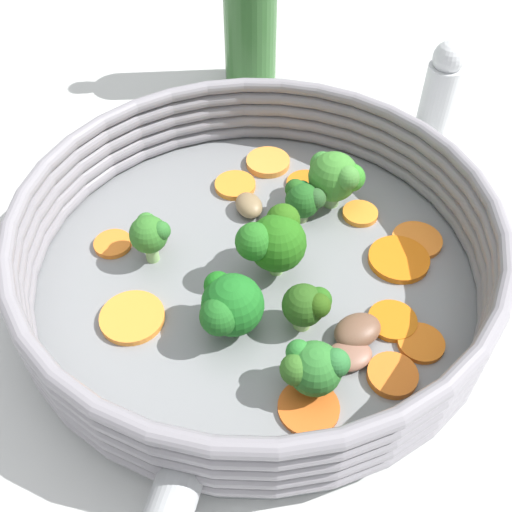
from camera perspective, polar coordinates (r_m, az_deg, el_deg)
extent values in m
plane|color=#BABCB9|center=(0.47, 0.00, -2.40)|extent=(4.00, 4.00, 0.00)
cylinder|color=gray|center=(0.47, 0.00, -1.84)|extent=(0.34, 0.34, 0.01)
torus|color=gray|center=(0.46, 0.00, -0.75)|extent=(0.35, 0.35, 0.01)
torus|color=gray|center=(0.45, 0.00, 0.30)|extent=(0.35, 0.35, 0.01)
torus|color=gray|center=(0.44, 0.00, 1.40)|extent=(0.35, 0.35, 0.01)
torus|color=gray|center=(0.43, 0.00, 2.55)|extent=(0.35, 0.35, 0.01)
torus|color=gray|center=(0.42, 0.00, 3.74)|extent=(0.35, 0.35, 0.01)
sphere|color=gray|center=(0.39, -12.68, -16.99)|extent=(0.01, 0.01, 0.01)
sphere|color=gray|center=(0.37, 0.51, -20.39)|extent=(0.01, 0.01, 0.01)
cylinder|color=orange|center=(0.41, 12.86, -11.01)|extent=(0.04, 0.04, 0.01)
cylinder|color=orange|center=(0.51, 9.89, 4.01)|extent=(0.04, 0.04, 0.00)
cylinder|color=orange|center=(0.55, 1.15, 8.92)|extent=(0.06, 0.06, 0.01)
cylinder|color=orange|center=(0.44, -11.71, -5.75)|extent=(0.06, 0.06, 0.00)
cylinder|color=orange|center=(0.53, -2.00, 6.76)|extent=(0.04, 0.04, 0.00)
cylinder|color=#D75E1E|center=(0.39, 5.03, -14.19)|extent=(0.05, 0.05, 0.00)
cylinder|color=orange|center=(0.49, 15.07, 1.46)|extent=(0.05, 0.05, 0.00)
cylinder|color=orange|center=(0.49, -13.48, 1.14)|extent=(0.04, 0.04, 0.00)
cylinder|color=orange|center=(0.53, 4.81, 6.89)|extent=(0.05, 0.05, 0.00)
cylinder|color=orange|center=(0.43, 15.43, -8.00)|extent=(0.05, 0.05, 0.00)
cylinder|color=orange|center=(0.44, 12.85, -6.03)|extent=(0.05, 0.05, 0.00)
cylinder|color=orange|center=(0.48, 13.44, -0.31)|extent=(0.07, 0.07, 0.01)
cylinder|color=#8EB464|center=(0.42, 4.43, -5.98)|extent=(0.01, 0.01, 0.01)
sphere|color=#275217|center=(0.41, 4.55, -4.69)|extent=(0.03, 0.03, 0.03)
sphere|color=#294F11|center=(0.40, 5.97, -4.71)|extent=(0.02, 0.02, 0.02)
sphere|color=#255B16|center=(0.41, 5.98, -4.20)|extent=(0.02, 0.02, 0.02)
cylinder|color=#77A44F|center=(0.42, -2.16, -6.21)|extent=(0.01, 0.01, 0.01)
sphere|color=#1A671F|center=(0.41, -2.24, -4.67)|extent=(0.04, 0.04, 0.04)
sphere|color=#186718|center=(0.41, -3.63, -2.82)|extent=(0.02, 0.02, 0.02)
sphere|color=#1F6520|center=(0.40, -3.52, -5.74)|extent=(0.03, 0.03, 0.03)
cylinder|color=#7B965E|center=(0.49, 4.38, 4.06)|extent=(0.01, 0.01, 0.01)
sphere|color=#1E571C|center=(0.49, 4.48, 5.28)|extent=(0.03, 0.03, 0.03)
sphere|color=#285126|center=(0.48, 5.70, 5.46)|extent=(0.02, 0.02, 0.02)
sphere|color=#15541F|center=(0.49, 4.40, 6.31)|extent=(0.02, 0.02, 0.02)
sphere|color=#205419|center=(0.49, 3.76, 6.37)|extent=(0.02, 0.02, 0.02)
cylinder|color=#7A9953|center=(0.40, 5.44, -11.83)|extent=(0.01, 0.01, 0.01)
sphere|color=#2C702B|center=(0.38, 5.61, -10.61)|extent=(0.04, 0.04, 0.04)
sphere|color=#356C23|center=(0.38, 3.86, -10.71)|extent=(0.02, 0.02, 0.02)
sphere|color=#277229|center=(0.38, 4.07, -9.13)|extent=(0.02, 0.02, 0.02)
sphere|color=#2B7133|center=(0.38, 7.58, -10.06)|extent=(0.02, 0.02, 0.02)
cylinder|color=#83B06C|center=(0.51, 7.16, 5.76)|extent=(0.01, 0.01, 0.02)
sphere|color=#3B812D|center=(0.50, 7.37, 7.51)|extent=(0.04, 0.04, 0.04)
sphere|color=#418534|center=(0.48, 8.67, 7.37)|extent=(0.02, 0.02, 0.02)
sphere|color=#378030|center=(0.50, 6.37, 8.68)|extent=(0.02, 0.02, 0.02)
sphere|color=#328726|center=(0.49, 9.06, 7.38)|extent=(0.02, 0.02, 0.02)
cylinder|color=#8AB76A|center=(0.47, -9.90, 0.54)|extent=(0.01, 0.01, 0.02)
sphere|color=#316E26|center=(0.45, -10.18, 2.06)|extent=(0.03, 0.03, 0.03)
sphere|color=#2C6A28|center=(0.45, -9.10, 2.23)|extent=(0.01, 0.01, 0.01)
sphere|color=#34772C|center=(0.46, -10.40, 3.18)|extent=(0.02, 0.02, 0.02)
cylinder|color=#84B762|center=(0.45, 1.95, -0.68)|extent=(0.01, 0.01, 0.02)
sphere|color=#236315|center=(0.44, 2.03, 1.21)|extent=(0.04, 0.04, 0.04)
sphere|color=#2A6013|center=(0.44, 2.59, 3.37)|extent=(0.03, 0.03, 0.03)
sphere|color=#236A1D|center=(0.42, 0.24, 1.35)|extent=(0.03, 0.03, 0.03)
ellipsoid|color=olive|center=(0.50, -0.68, 4.86)|extent=(0.04, 0.03, 0.01)
ellipsoid|color=#855F4B|center=(0.48, -10.09, 2.05)|extent=(0.04, 0.03, 0.01)
ellipsoid|color=#885C4A|center=(0.41, 8.83, -9.35)|extent=(0.04, 0.04, 0.01)
ellipsoid|color=brown|center=(0.42, 9.64, -7.01)|extent=(0.04, 0.04, 0.01)
cylinder|color=silver|center=(0.63, 17.02, 14.17)|extent=(0.03, 0.03, 0.07)
sphere|color=silver|center=(0.61, 17.94, 17.56)|extent=(0.03, 0.03, 0.03)
cylinder|color=#2D5B28|center=(0.66, -0.56, 22.43)|extent=(0.06, 0.06, 0.16)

